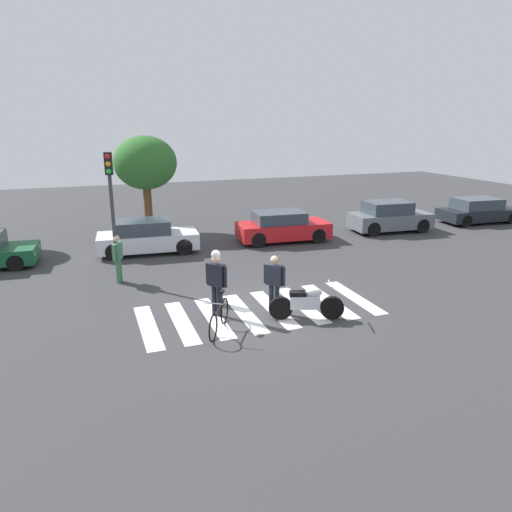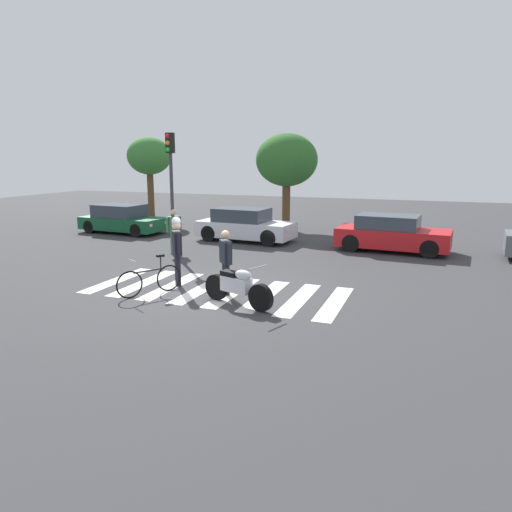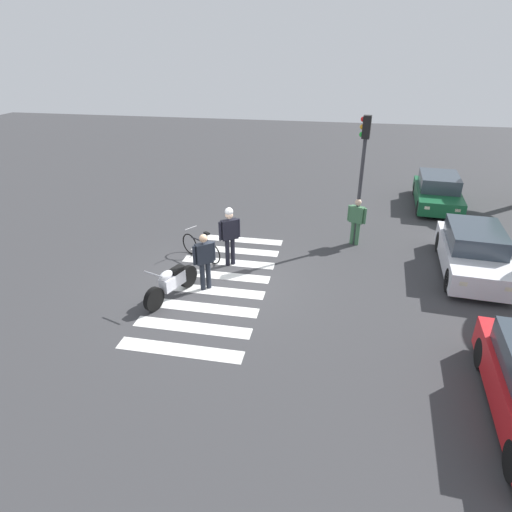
% 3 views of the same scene
% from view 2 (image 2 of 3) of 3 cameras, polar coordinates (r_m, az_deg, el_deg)
% --- Properties ---
extents(ground_plane, '(60.00, 60.00, 0.00)m').
position_cam_2_polar(ground_plane, '(12.73, -4.70, -4.15)').
color(ground_plane, '#38383A').
extents(police_motorcycle, '(1.99, 0.92, 1.04)m').
position_cam_2_polar(police_motorcycle, '(11.36, -2.23, -3.67)').
color(police_motorcycle, black).
rests_on(police_motorcycle, ground_plane).
extents(leaning_bicycle, '(0.97, 1.56, 1.01)m').
position_cam_2_polar(leaning_bicycle, '(12.54, -12.55, -2.80)').
color(leaning_bicycle, black).
rests_on(leaning_bicycle, ground_plane).
extents(officer_on_foot, '(0.47, 0.58, 1.90)m').
position_cam_2_polar(officer_on_foot, '(13.12, -9.42, 1.23)').
color(officer_on_foot, black).
rests_on(officer_on_foot, ground_plane).
extents(officer_by_motorcycle, '(0.47, 0.53, 1.67)m').
position_cam_2_polar(officer_by_motorcycle, '(12.16, -3.64, -0.27)').
color(officer_by_motorcycle, '#1E232D').
rests_on(officer_by_motorcycle, ground_plane).
extents(pedestrian_bystander, '(0.37, 0.61, 1.64)m').
position_cam_2_polar(pedestrian_bystander, '(17.60, -9.77, 3.25)').
color(pedestrian_bystander, '#3F724C').
rests_on(pedestrian_bystander, ground_plane).
extents(crosswalk_stripes, '(6.75, 2.96, 0.01)m').
position_cam_2_polar(crosswalk_stripes, '(12.73, -4.70, -4.13)').
color(crosswalk_stripes, silver).
rests_on(crosswalk_stripes, ground_plane).
extents(car_green_compact, '(4.13, 2.05, 1.31)m').
position_cam_2_polar(car_green_compact, '(23.15, -15.68, 4.22)').
color(car_green_compact, black).
rests_on(car_green_compact, ground_plane).
extents(car_white_van, '(4.14, 2.01, 1.38)m').
position_cam_2_polar(car_white_van, '(20.10, -1.34, 3.68)').
color(car_white_van, black).
rests_on(car_white_van, ground_plane).
extents(car_red_convertible, '(4.20, 2.07, 1.36)m').
position_cam_2_polar(car_red_convertible, '(18.58, 15.90, 2.55)').
color(car_red_convertible, black).
rests_on(car_red_convertible, ground_plane).
extents(traffic_light_pole, '(0.27, 0.34, 4.31)m').
position_cam_2_polar(traffic_light_pole, '(17.44, -10.13, 9.63)').
color(traffic_light_pole, '#38383D').
rests_on(traffic_light_pole, ground_plane).
extents(street_tree_near, '(2.33, 2.33, 4.53)m').
position_cam_2_polar(street_tree_near, '(26.62, -12.64, 11.47)').
color(street_tree_near, brown).
rests_on(street_tree_near, ground_plane).
extents(street_tree_mid, '(2.97, 2.97, 4.60)m').
position_cam_2_polar(street_tree_mid, '(23.35, 3.69, 11.31)').
color(street_tree_mid, brown).
rests_on(street_tree_mid, ground_plane).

